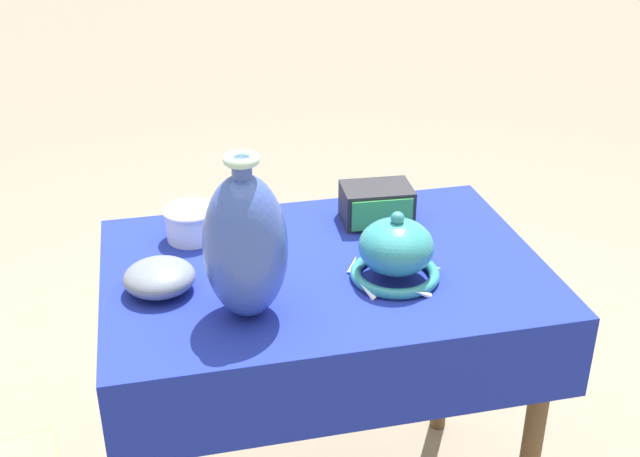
# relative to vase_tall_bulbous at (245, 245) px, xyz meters

# --- Properties ---
(display_table) EXTENTS (0.92, 0.63, 0.73)m
(display_table) POSITION_rel_vase_tall_bulbous_xyz_m (0.18, 0.14, -0.24)
(display_table) COLOR brown
(display_table) RESTS_ON ground_plane
(vase_tall_bulbous) EXTENTS (0.16, 0.16, 0.32)m
(vase_tall_bulbous) POSITION_rel_vase_tall_bulbous_xyz_m (0.00, 0.00, 0.00)
(vase_tall_bulbous) COLOR #3851A8
(vase_tall_bulbous) RESTS_ON display_table
(vase_dome_bell) EXTENTS (0.19, 0.20, 0.16)m
(vase_dome_bell) POSITION_rel_vase_tall_bulbous_xyz_m (0.31, 0.06, -0.09)
(vase_dome_bell) COLOR teal
(vase_dome_bell) RESTS_ON display_table
(mosaic_tile_box) EXTENTS (0.17, 0.13, 0.09)m
(mosaic_tile_box) POSITION_rel_vase_tall_bulbous_xyz_m (0.35, 0.32, -0.10)
(mosaic_tile_box) COLOR #232328
(mosaic_tile_box) RESTS_ON display_table
(bowl_shallow_slate) EXTENTS (0.14, 0.14, 0.06)m
(bowl_shallow_slate) POSITION_rel_vase_tall_bulbous_xyz_m (-0.16, 0.12, -0.11)
(bowl_shallow_slate) COLOR slate
(bowl_shallow_slate) RESTS_ON display_table
(cup_wide_porcelain) EXTENTS (0.12, 0.12, 0.08)m
(cup_wide_porcelain) POSITION_rel_vase_tall_bulbous_xyz_m (-0.08, 0.33, -0.10)
(cup_wide_porcelain) COLOR white
(cup_wide_porcelain) RESTS_ON display_table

